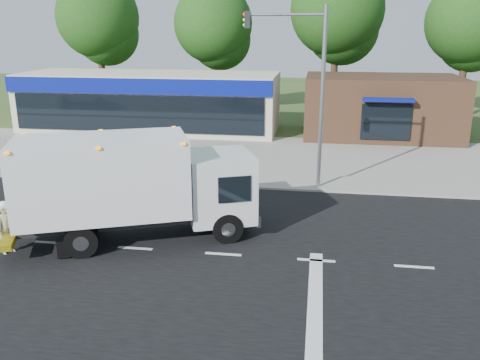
{
  "coord_description": "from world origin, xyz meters",
  "views": [
    {
      "loc": [
        2.85,
        -14.86,
        7.13
      ],
      "look_at": [
        0.12,
        2.83,
        1.7
      ],
      "focal_mm": 38.0,
      "sensor_mm": 36.0,
      "label": 1
    }
  ],
  "objects": [
    {
      "name": "retail_strip_mall",
      "position": [
        -9.0,
        19.93,
        2.01
      ],
      "size": [
        18.0,
        6.2,
        4.0
      ],
      "color": "beige",
      "rests_on": "ground"
    },
    {
      "name": "sidewalk",
      "position": [
        0.0,
        8.2,
        0.06
      ],
      "size": [
        60.0,
        2.4,
        0.12
      ],
      "primitive_type": "cube",
      "color": "gray",
      "rests_on": "ground"
    },
    {
      "name": "parking_apron",
      "position": [
        0.0,
        14.0,
        0.01
      ],
      "size": [
        60.0,
        9.0,
        0.02
      ],
      "primitive_type": "cube",
      "color": "gray",
      "rests_on": "ground"
    },
    {
      "name": "brown_storefront",
      "position": [
        7.0,
        19.98,
        2.0
      ],
      "size": [
        10.0,
        6.7,
        4.0
      ],
      "color": "#382316",
      "rests_on": "ground"
    },
    {
      "name": "traffic_signal_pole",
      "position": [
        2.35,
        7.6,
        4.92
      ],
      "size": [
        3.51,
        0.25,
        8.0
      ],
      "color": "gray",
      "rests_on": "ground"
    },
    {
      "name": "ems_box_truck",
      "position": [
        -3.31,
        0.79,
        2.11
      ],
      "size": [
        8.62,
        5.47,
        3.66
      ],
      "rotation": [
        0.0,
        0.0,
        0.39
      ],
      "color": "black",
      "rests_on": "ground"
    },
    {
      "name": "background_trees",
      "position": [
        -0.85,
        28.16,
        7.38
      ],
      "size": [
        36.77,
        7.39,
        12.1
      ],
      "color": "#332114",
      "rests_on": "ground"
    },
    {
      "name": "ground",
      "position": [
        0.0,
        0.0,
        0.0
      ],
      "size": [
        120.0,
        120.0,
        0.0
      ],
      "primitive_type": "plane",
      "color": "#385123",
      "rests_on": "ground"
    },
    {
      "name": "lane_markings",
      "position": [
        1.35,
        -1.35,
        0.02
      ],
      "size": [
        55.2,
        7.0,
        0.01
      ],
      "color": "silver",
      "rests_on": "road_asphalt"
    },
    {
      "name": "road_asphalt",
      "position": [
        0.0,
        0.0,
        0.0
      ],
      "size": [
        60.0,
        14.0,
        0.02
      ],
      "primitive_type": "cube",
      "color": "black",
      "rests_on": "ground"
    },
    {
      "name": "emergency_worker",
      "position": [
        -6.97,
        -0.92,
        0.88
      ],
      "size": [
        0.65,
        0.73,
        1.79
      ],
      "rotation": [
        0.0,
        0.0,
        1.06
      ],
      "color": "tan",
      "rests_on": "ground"
    }
  ]
}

